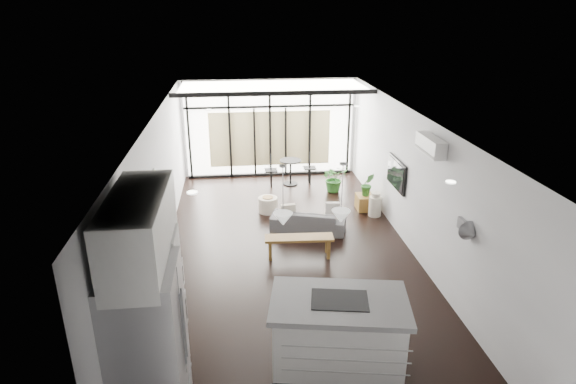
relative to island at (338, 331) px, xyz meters
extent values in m
cube|color=black|center=(-0.31, 3.17, -0.51)|extent=(5.00, 10.00, 0.00)
cube|color=silver|center=(-0.31, 3.17, 2.29)|extent=(5.00, 10.00, 0.00)
cube|color=silver|center=(-2.81, 3.17, 0.89)|extent=(0.02, 10.00, 2.80)
cube|color=silver|center=(2.19, 3.17, 0.89)|extent=(0.02, 10.00, 2.80)
cube|color=silver|center=(-0.31, 8.17, 0.89)|extent=(5.00, 0.02, 2.80)
cube|color=silver|center=(-0.31, -1.83, 0.89)|extent=(5.00, 0.02, 2.80)
cube|color=black|center=(-0.31, 8.05, 0.89)|extent=(5.00, 0.20, 2.80)
cube|color=silver|center=(-0.31, 7.17, 2.26)|extent=(4.70, 1.90, 0.06)
cube|color=beige|center=(-0.31, 8.12, 0.59)|extent=(3.50, 0.02, 1.60)
cube|color=silver|center=(0.00, 0.00, 0.00)|extent=(2.03, 1.42, 1.02)
cube|color=black|center=(0.00, 0.00, 0.52)|extent=(0.84, 0.64, 0.01)
cube|color=#97979B|center=(-2.42, -0.70, 0.52)|extent=(0.80, 1.00, 2.07)
cube|color=silver|center=(-2.36, 0.06, 0.55)|extent=(0.55, 0.57, 2.11)
cube|color=silver|center=(-2.43, -0.33, 1.84)|extent=(0.62, 1.75, 0.86)
cone|color=silver|center=(-0.71, 0.52, 1.51)|extent=(0.26, 0.26, 0.18)
cone|color=silver|center=(0.09, 0.52, 1.51)|extent=(0.26, 0.26, 0.18)
imported|color=#4F4F52|center=(0.24, 4.27, -0.19)|extent=(1.72, 0.96, 0.64)
cube|color=brown|center=(-0.13, 3.08, -0.29)|extent=(1.38, 0.42, 0.44)
cylinder|color=beige|center=(-0.59, 5.38, -0.32)|extent=(0.59, 0.59, 0.37)
cube|color=brown|center=(1.84, 5.28, -0.33)|extent=(0.49, 0.49, 0.36)
imported|color=#286523|center=(1.29, 6.56, -0.22)|extent=(0.83, 0.88, 0.59)
imported|color=#286523|center=(1.84, 5.28, -0.02)|extent=(0.32, 0.58, 0.26)
cylinder|color=beige|center=(1.94, 4.87, -0.21)|extent=(0.33, 0.33, 0.60)
cube|color=black|center=(0.18, 7.23, -0.16)|extent=(1.49, 0.68, 0.70)
cube|color=black|center=(2.15, 4.17, 0.79)|extent=(0.05, 1.10, 0.65)
cube|color=silver|center=(2.07, 2.37, 1.94)|extent=(0.22, 0.90, 0.30)
cube|color=black|center=(-2.78, 2.67, 1.04)|extent=(0.04, 0.70, 0.90)
camera|label=1|loc=(-1.31, -5.38, 4.23)|focal=30.00mm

